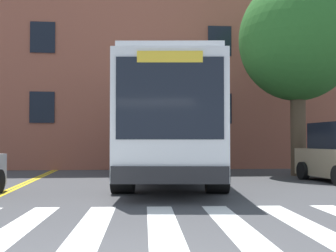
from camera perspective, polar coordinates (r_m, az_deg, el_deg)
The scene contains 6 objects.
crosswalk at distance 7.55m, azimuth -9.14°, elevation -11.78°, with size 9.44×4.33×0.01m.
lane_line_yellow_inner at distance 21.68m, azimuth -13.76°, elevation -5.22°, with size 0.12×36.00×0.01m, color gold.
lane_line_yellow_outer at distance 21.65m, azimuth -13.34°, elevation -5.23°, with size 0.12×36.00×0.01m, color gold.
city_bus at distance 15.26m, azimuth 0.26°, elevation 0.35°, with size 3.69×11.73×3.43m.
street_tree_curbside_large at distance 18.71m, azimuth 15.49°, elevation 10.11°, with size 6.15×6.18×7.56m.
building_facade at distance 26.10m, azimuth -4.55°, elevation 7.70°, with size 30.27×9.07×11.24m.
Camera 1 is at (0.02, -4.60, 1.31)m, focal length 50.00 mm.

